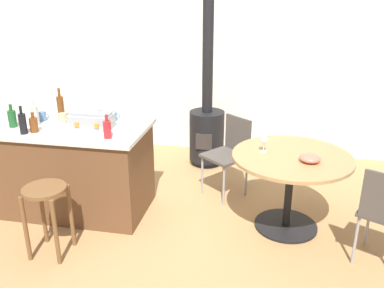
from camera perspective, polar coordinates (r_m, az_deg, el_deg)
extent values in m
plane|color=#A37A4C|center=(3.93, -5.69, -12.07)|extent=(8.80, 8.80, 0.00)
cube|color=silver|center=(5.54, 0.57, 12.82)|extent=(8.00, 0.10, 2.70)
cube|color=brown|center=(4.26, -16.08, -3.53)|extent=(1.43, 0.77, 0.85)
cube|color=beige|center=(4.10, -16.70, 2.17)|extent=(1.49, 0.83, 0.04)
cylinder|color=brown|center=(3.72, -16.59, -9.62)|extent=(0.04, 0.04, 0.59)
cylinder|color=brown|center=(3.84, -20.17, -9.03)|extent=(0.04, 0.04, 0.59)
cylinder|color=brown|center=(3.65, -22.29, -10.99)|extent=(0.04, 0.04, 0.59)
cylinder|color=brown|center=(3.52, -18.57, -11.71)|extent=(0.04, 0.04, 0.59)
cylinder|color=brown|center=(3.54, -20.01, -5.98)|extent=(0.36, 0.36, 0.03)
cylinder|color=black|center=(4.07, 12.98, -11.04)|extent=(0.59, 0.59, 0.02)
cylinder|color=black|center=(3.91, 13.39, -6.77)|extent=(0.07, 0.07, 0.71)
cylinder|color=#A37A4C|center=(3.75, 13.85, -1.78)|extent=(1.08, 1.08, 0.03)
cylinder|color=gray|center=(3.64, 21.95, -12.38)|extent=(0.02, 0.02, 0.45)
cylinder|color=gray|center=(3.93, 23.46, -10.05)|extent=(0.02, 0.02, 0.45)
cube|color=#47423D|center=(4.37, 4.62, -1.70)|extent=(0.56, 0.56, 0.03)
cube|color=#47423D|center=(4.42, 6.46, 1.31)|extent=(0.29, 0.25, 0.40)
cylinder|color=gray|center=(4.47, 7.62, -4.59)|extent=(0.02, 0.02, 0.44)
cylinder|color=gray|center=(4.68, 4.58, -3.24)|extent=(0.02, 0.02, 0.44)
cylinder|color=gray|center=(4.47, 1.44, -4.39)|extent=(0.02, 0.02, 0.44)
cylinder|color=gray|center=(4.25, 4.47, -5.88)|extent=(0.02, 0.02, 0.44)
cylinder|color=black|center=(5.31, 2.03, -2.39)|extent=(0.37, 0.37, 0.06)
cylinder|color=black|center=(5.18, 2.08, 1.16)|extent=(0.44, 0.44, 0.64)
cube|color=#2D2826|center=(4.98, 1.68, 0.32)|extent=(0.20, 0.02, 0.20)
cylinder|color=black|center=(4.92, 2.25, 13.11)|extent=(0.13, 0.13, 1.53)
cube|color=gray|center=(3.96, -13.85, 3.08)|extent=(0.39, 0.22, 0.13)
cube|color=gray|center=(3.93, -13.95, 4.17)|extent=(0.37, 0.13, 0.02)
cube|color=orange|center=(3.90, -15.85, 2.62)|extent=(0.04, 0.01, 0.04)
cube|color=orange|center=(3.82, -13.24, 2.48)|extent=(0.04, 0.01, 0.04)
cylinder|color=#603314|center=(4.35, -17.93, 4.91)|extent=(0.07, 0.07, 0.22)
cylinder|color=#603314|center=(4.31, -18.16, 6.90)|extent=(0.03, 0.03, 0.09)
cylinder|color=maroon|center=(3.66, -11.79, 1.97)|extent=(0.07, 0.07, 0.16)
cylinder|color=maroon|center=(3.62, -11.91, 3.59)|extent=(0.03, 0.03, 0.06)
cylinder|color=#603314|center=(4.01, -21.30, 2.49)|extent=(0.08, 0.08, 0.14)
cylinder|color=#603314|center=(3.98, -21.48, 3.79)|extent=(0.03, 0.03, 0.05)
cylinder|color=black|center=(3.99, -22.62, 2.64)|extent=(0.07, 0.07, 0.19)
cylinder|color=black|center=(3.96, -22.88, 4.43)|extent=(0.03, 0.03, 0.07)
cylinder|color=#B7B2AD|center=(4.20, -21.15, 3.71)|extent=(0.07, 0.07, 0.19)
cylinder|color=#B7B2AD|center=(4.17, -21.38, 5.44)|extent=(0.03, 0.03, 0.07)
cylinder|color=#194C23|center=(4.24, -23.88, 3.25)|extent=(0.08, 0.08, 0.16)
cylinder|color=#194C23|center=(4.21, -24.10, 4.69)|extent=(0.03, 0.03, 0.06)
cylinder|color=#383838|center=(4.24, -12.88, 4.00)|extent=(0.07, 0.07, 0.08)
torus|color=#383838|center=(4.22, -12.28, 4.03)|extent=(0.05, 0.01, 0.05)
cylinder|color=white|center=(4.06, -18.81, 2.64)|extent=(0.08, 0.08, 0.08)
torus|color=white|center=(4.03, -18.15, 2.66)|extent=(0.05, 0.01, 0.05)
cylinder|color=tan|center=(4.21, -17.72, 3.48)|extent=(0.09, 0.09, 0.09)
torus|color=tan|center=(4.19, -17.06, 3.51)|extent=(0.05, 0.01, 0.05)
cylinder|color=#4C7099|center=(4.34, -20.22, 3.70)|extent=(0.07, 0.07, 0.09)
torus|color=#4C7099|center=(4.32, -19.69, 3.74)|extent=(0.05, 0.01, 0.05)
cylinder|color=#4C7099|center=(4.14, -10.97, 3.83)|extent=(0.07, 0.07, 0.09)
torus|color=#4C7099|center=(4.12, -10.36, 3.86)|extent=(0.05, 0.01, 0.05)
cylinder|color=silver|center=(3.78, 9.99, -1.01)|extent=(0.06, 0.06, 0.00)
cylinder|color=silver|center=(3.77, 10.03, -0.42)|extent=(0.01, 0.01, 0.08)
ellipsoid|color=silver|center=(3.74, 10.09, 0.55)|extent=(0.07, 0.07, 0.06)
ellipsoid|color=#DB6651|center=(3.64, 16.21, -1.91)|extent=(0.18, 0.18, 0.07)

